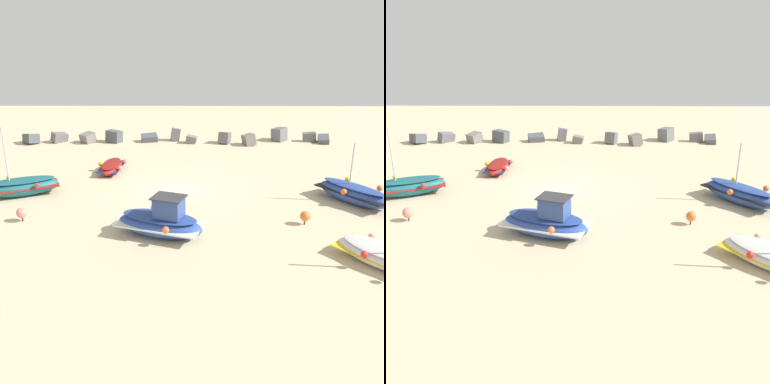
% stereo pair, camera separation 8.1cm
% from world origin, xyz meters
% --- Properties ---
extents(ground_plane, '(59.00, 59.00, 0.00)m').
position_xyz_m(ground_plane, '(0.00, 0.00, 0.00)').
color(ground_plane, beige).
extents(fishing_boat_0, '(1.85, 3.28, 0.69)m').
position_xyz_m(fishing_boat_0, '(-4.42, 3.25, 0.32)').
color(fishing_boat_0, maroon).
rests_on(fishing_boat_0, ground_plane).
extents(fishing_boat_1, '(3.69, 4.28, 3.29)m').
position_xyz_m(fishing_boat_1, '(9.57, -2.18, 0.55)').
color(fishing_boat_1, '#2D4C9E').
rests_on(fishing_boat_1, ground_plane).
extents(fishing_boat_2, '(3.77, 4.05, 3.22)m').
position_xyz_m(fishing_boat_2, '(8.54, -8.84, 0.40)').
color(fishing_boat_2, white).
rests_on(fishing_boat_2, ground_plane).
extents(fishing_boat_3, '(4.21, 2.90, 3.97)m').
position_xyz_m(fishing_boat_3, '(-8.62, -1.21, 0.53)').
color(fishing_boat_3, '#1E6670').
rests_on(fishing_boat_3, ground_plane).
extents(fishing_boat_4, '(4.39, 2.96, 1.94)m').
position_xyz_m(fishing_boat_4, '(-0.48, -6.23, 0.65)').
color(fishing_boat_4, '#2D4C9E').
rests_on(fishing_boat_4, ground_plane).
extents(breakwater_rocks, '(25.46, 2.95, 1.27)m').
position_xyz_m(breakwater_rocks, '(-0.36, 11.19, 0.41)').
color(breakwater_rocks, '#4C5156').
rests_on(breakwater_rocks, ground_plane).
extents(mooring_buoy_0, '(0.49, 0.49, 0.67)m').
position_xyz_m(mooring_buoy_0, '(6.33, -5.04, 0.42)').
color(mooring_buoy_0, '#3F3F42').
rests_on(mooring_buoy_0, ground_plane).
extents(mooring_buoy_1, '(0.52, 0.52, 0.70)m').
position_xyz_m(mooring_buoy_1, '(-7.36, -4.77, 0.44)').
color(mooring_buoy_1, '#3F3F42').
rests_on(mooring_buoy_1, ground_plane).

